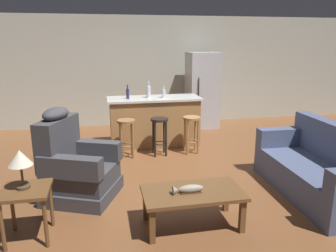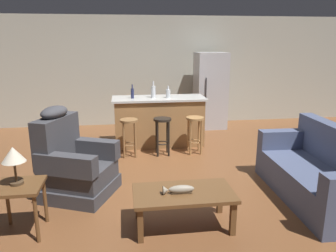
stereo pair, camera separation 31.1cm
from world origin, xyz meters
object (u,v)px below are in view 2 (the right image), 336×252
fish_figurine (178,190)px  bottle_wine_dark (132,93)px  refrigerator (210,91)px  recliner_near_lamp (73,164)px  bar_stool_middle (162,130)px  kitchen_island (159,121)px  table_lamp (13,156)px  bar_stool_right (195,128)px  couch (319,174)px  end_table (19,194)px  bar_stool_left (129,131)px  coffee_table (184,196)px  bottle_tall_green (168,93)px  bottle_short_amber (153,91)px

fish_figurine → bottle_wine_dark: 3.11m
fish_figurine → refrigerator: (1.49, 4.27, 0.42)m
recliner_near_lamp → bar_stool_middle: recliner_near_lamp is taller
kitchen_island → table_lamp: bearing=-122.1°
bar_stool_middle → bar_stool_right: 0.59m
couch → bar_stool_middle: bearing=-45.7°
bottle_wine_dark → refrigerator: bearing=33.6°
bar_stool_middle → table_lamp: bearing=-128.6°
end_table → bottle_wine_dark: 3.22m
bar_stool_left → bar_stool_right: bearing=0.0°
table_lamp → end_table: bearing=-48.1°
recliner_near_lamp → bottle_wine_dark: bearing=89.6°
fish_figurine → table_lamp: size_ratio=0.83×
coffee_table → end_table: 1.74m
fish_figurine → coffee_table: bearing=26.8°
recliner_near_lamp → end_table: (-0.43, -0.89, 0.04)m
recliner_near_lamp → bottle_tall_green: bearing=74.7°
coffee_table → bar_stool_middle: size_ratio=1.62×
table_lamp → fish_figurine: bearing=-5.4°
kitchen_island → bar_stool_left: (-0.60, -0.63, -0.01)m
kitchen_island → bar_stool_middle: kitchen_island is taller
refrigerator → bottle_tall_green: 1.75m
bar_stool_middle → refrigerator: (1.36, 1.83, 0.41)m
kitchen_island → bottle_short_amber: (-0.11, -0.01, 0.59)m
bar_stool_middle → bottle_tall_green: (0.18, 0.55, 0.57)m
coffee_table → bottle_tall_green: (0.24, 2.96, 0.67)m
couch → coffee_table: bearing=14.5°
couch → bottle_tall_green: bottle_tall_green is taller
bar_stool_middle → bar_stool_right: same height
bottle_short_amber → bottle_wine_dark: bottle_short_amber is taller
fish_figurine → recliner_near_lamp: size_ratio=0.28×
refrigerator → bottle_short_amber: 1.90m
end_table → bottle_short_amber: size_ratio=1.75×
couch → recliner_near_lamp: recliner_near_lamp is taller
couch → bottle_wine_dark: 3.53m
couch → fish_figurine: bearing=15.1°
couch → bottle_tall_green: size_ratio=8.37×
bar_stool_right → bottle_tall_green: bottle_tall_green is taller
bottle_wine_dark → coffee_table: bearing=-81.6°
table_lamp → bar_stool_right: table_lamp is taller
kitchen_island → bar_stool_left: kitchen_island is taller
bar_stool_left → bottle_wine_dark: (0.09, 0.59, 0.58)m
refrigerator → fish_figurine: bearing=-109.2°
bar_stool_right → bottle_wine_dark: bottle_wine_dark is taller
bar_stool_left → bottle_short_amber: bearing=51.6°
table_lamp → bottle_short_amber: 3.38m
couch → bar_stool_middle: couch is taller
bottle_wine_dark → recliner_near_lamp: bearing=-113.4°
kitchen_island → bottle_wine_dark: bottle_wine_dark is taller
bottle_short_amber → kitchen_island: bearing=2.9°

